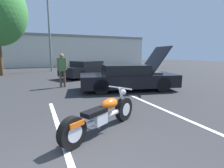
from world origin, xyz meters
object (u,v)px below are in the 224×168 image
(show_car_hood_open, at_px, (128,77))
(parked_car_right_row, at_px, (88,69))
(light_pole, at_px, (50,24))
(spectator_by_show_car, at_px, (62,67))
(motorcycle, at_px, (102,116))

(show_car_hood_open, distance_m, parked_car_right_row, 5.35)
(light_pole, xyz_separation_m, spectator_by_show_car, (-0.29, -9.33, -3.62))
(light_pole, height_order, show_car_hood_open, light_pole)
(show_car_hood_open, relative_size, spectator_by_show_car, 2.80)
(show_car_hood_open, xyz_separation_m, spectator_by_show_car, (-2.93, 2.05, 0.46))
(show_car_hood_open, relative_size, parked_car_right_row, 1.09)
(motorcycle, bearing_deg, spectator_by_show_car, 60.72)
(motorcycle, relative_size, spectator_by_show_car, 1.22)
(light_pole, distance_m, spectator_by_show_car, 10.01)
(light_pole, distance_m, parked_car_right_row, 7.59)
(light_pole, relative_size, motorcycle, 3.93)
(light_pole, relative_size, parked_car_right_row, 1.87)
(light_pole, height_order, parked_car_right_row, light_pole)
(motorcycle, distance_m, parked_car_right_row, 9.62)
(motorcycle, relative_size, show_car_hood_open, 0.44)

